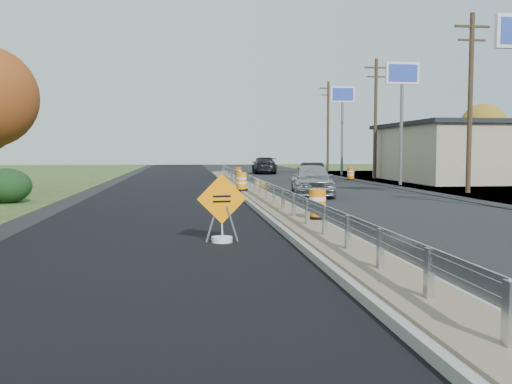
{
  "coord_description": "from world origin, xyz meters",
  "views": [
    {
      "loc": [
        -3.38,
        -19.51,
        2.3
      ],
      "look_at": [
        -1.38,
        -3.46,
        1.1
      ],
      "focal_mm": 40.0,
      "sensor_mm": 36.0,
      "label": 1
    }
  ],
  "objects": [
    {
      "name": "barrel_median_mid",
      "position": [
        -0.55,
        9.19,
        0.68
      ],
      "size": [
        0.63,
        0.63,
        0.93
      ],
      "color": "black",
      "rests_on": "median"
    },
    {
      "name": "barrel_median_far",
      "position": [
        0.32,
        20.42,
        0.64
      ],
      "size": [
        0.58,
        0.58,
        0.85
      ],
      "color": "black",
      "rests_on": "median"
    },
    {
      "name": "median",
      "position": [
        0.0,
        8.0,
        0.11
      ],
      "size": [
        1.6,
        55.0,
        0.23
      ],
      "color": "gray",
      "rests_on": "ground"
    },
    {
      "name": "guardrail",
      "position": [
        0.0,
        9.0,
        0.73
      ],
      "size": [
        0.1,
        46.15,
        0.72
      ],
      "color": "silver",
      "rests_on": "median"
    },
    {
      "name": "ground",
      "position": [
        0.0,
        0.0,
        0.0
      ],
      "size": [
        140.0,
        140.0,
        0.0
      ],
      "primitive_type": "plane",
      "color": "black",
      "rests_on": "ground"
    },
    {
      "name": "barrel_median_near",
      "position": [
        0.55,
        -2.88,
        0.66
      ],
      "size": [
        0.61,
        0.61,
        0.89
      ],
      "color": "black",
      "rests_on": "median"
    },
    {
      "name": "pylon_sign_mid",
      "position": [
        10.5,
        16.0,
        6.48
      ],
      "size": [
        2.2,
        0.3,
        7.9
      ],
      "color": "slate",
      "rests_on": "ground"
    },
    {
      "name": "pylon_sign_north",
      "position": [
        10.5,
        30.0,
        6.48
      ],
      "size": [
        2.2,
        0.3,
        7.9
      ],
      "color": "slate",
      "rests_on": "ground"
    },
    {
      "name": "caution_sign",
      "position": [
        -2.49,
        -5.52,
        0.44
      ],
      "size": [
        1.23,
        0.52,
        1.71
      ],
      "rotation": [
        0.0,
        0.0,
        0.15
      ],
      "color": "white",
      "rests_on": "ground"
    },
    {
      "name": "utility_pole_nmid",
      "position": [
        11.5,
        24.0,
        4.93
      ],
      "size": [
        1.9,
        0.26,
        9.4
      ],
      "color": "#473523",
      "rests_on": "ground"
    },
    {
      "name": "hedge_north",
      "position": [
        -11.0,
        6.0,
        0.76
      ],
      "size": [
        2.09,
        2.09,
        1.52
      ],
      "primitive_type": "ellipsoid",
      "color": "black",
      "rests_on": "ground"
    },
    {
      "name": "car_silver",
      "position": [
        2.87,
        8.19,
        0.82
      ],
      "size": [
        2.53,
        5.02,
        1.64
      ],
      "primitive_type": "imported",
      "rotation": [
        0.0,
        0.0,
        -0.13
      ],
      "color": "#A8A7AC",
      "rests_on": "ground"
    },
    {
      "name": "barrel_shoulder_mid",
      "position": [
        9.2,
        22.83,
        0.46
      ],
      "size": [
        0.65,
        0.65,
        0.95
      ],
      "color": "black",
      "rests_on": "ground"
    },
    {
      "name": "tree_far_yellow",
      "position": [
        26.0,
        34.0,
        4.54
      ],
      "size": [
        4.62,
        4.62,
        6.86
      ],
      "color": "#473523",
      "rests_on": "ground"
    },
    {
      "name": "milled_overlay",
      "position": [
        -4.4,
        10.0,
        0.01
      ],
      "size": [
        7.2,
        120.0,
        0.01
      ],
      "primitive_type": "cube",
      "color": "black",
      "rests_on": "ground"
    },
    {
      "name": "utility_pole_smid",
      "position": [
        11.5,
        9.0,
        4.93
      ],
      "size": [
        1.9,
        0.26,
        9.4
      ],
      "color": "#473523",
      "rests_on": "ground"
    },
    {
      "name": "car_dark_far",
      "position": [
        4.25,
        35.35,
        0.79
      ],
      "size": [
        2.62,
        5.62,
        1.59
      ],
      "primitive_type": "imported",
      "rotation": [
        0.0,
        0.0,
        3.07
      ],
      "color": "black",
      "rests_on": "ground"
    },
    {
      "name": "car_dark_mid",
      "position": [
        5.81,
        20.88,
        0.69
      ],
      "size": [
        1.7,
        4.24,
        1.37
      ],
      "primitive_type": "imported",
      "rotation": [
        0.0,
        0.0,
        -0.06
      ],
      "color": "black",
      "rests_on": "ground"
    },
    {
      "name": "utility_pole_north",
      "position": [
        11.5,
        39.0,
        4.93
      ],
      "size": [
        1.9,
        0.26,
        9.4
      ],
      "color": "#473523",
      "rests_on": "ground"
    }
  ]
}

